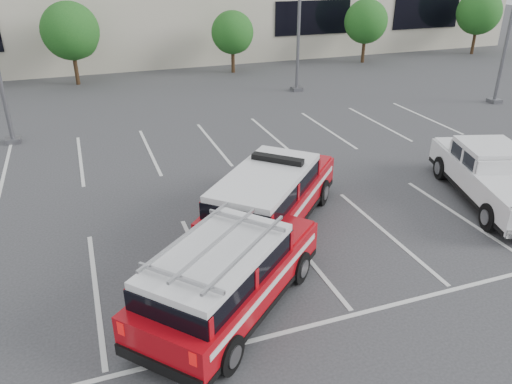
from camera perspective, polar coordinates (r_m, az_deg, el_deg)
The scene contains 9 objects.
ground at distance 13.74m, azimuth 5.23°, elevation -6.66°, with size 120.00×120.00×0.00m, color #333335.
stall_markings at distance 17.40m, azimuth -0.95°, elevation 0.81°, with size 23.00×15.00×0.01m, color silver.
tree_mid_left at distance 32.77m, azimuth -20.28°, elevation 16.69°, with size 3.37×3.37×4.85m.
tree_mid_right at distance 34.39m, azimuth -2.58°, elevation 17.61°, with size 2.77×2.77×3.99m.
tree_right at distance 38.52m, azimuth 12.53°, elevation 18.34°, with size 3.07×3.07×4.42m.
tree_far_right at distance 44.56m, azimuth 24.16°, elevation 18.10°, with size 3.37×3.37×4.85m.
fire_chief_suv at distance 14.50m, azimuth 1.71°, elevation -0.97°, with size 5.46×5.61×2.02m.
white_pickup at distance 17.75m, azimuth 25.34°, elevation 1.17°, with size 3.58×6.05×1.76m.
ladder_suv at distance 11.16m, azimuth -3.25°, elevation -10.04°, with size 5.22×4.97×2.04m.
Camera 1 is at (-5.10, -10.44, 7.33)m, focal length 35.00 mm.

